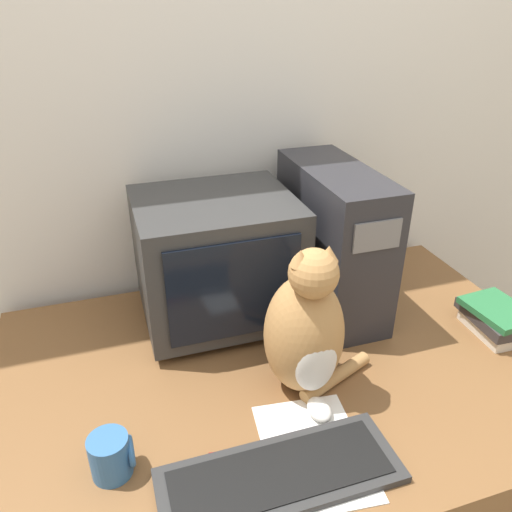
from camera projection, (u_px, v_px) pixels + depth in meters
The scene contains 10 objects.
wall_back at pixel (227, 110), 1.52m from camera, with size 7.00×0.05×2.50m.
desk at pixel (283, 456), 1.48m from camera, with size 1.49×0.97×0.70m.
crt_monitor at pixel (217, 259), 1.41m from camera, with size 0.43×0.39×0.37m.
computer_tower at pixel (332, 240), 1.47m from camera, with size 0.18×0.47×0.43m.
keyboard at pixel (280, 475), 1.00m from camera, with size 0.49×0.18×0.02m.
cat at pixel (306, 332), 1.16m from camera, with size 0.29×0.24×0.40m.
book_stack at pixel (496, 319), 1.42m from camera, with size 0.16×0.20×0.08m.
pen at pixel (242, 450), 1.06m from camera, with size 0.14×0.03×0.01m.
paper_sheet at pixel (313, 451), 1.06m from camera, with size 0.24×0.32×0.00m.
mug at pixel (112, 456), 1.00m from camera, with size 0.09×0.08×0.09m.
Camera 1 is at (-0.39, -0.46, 1.57)m, focal length 35.00 mm.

